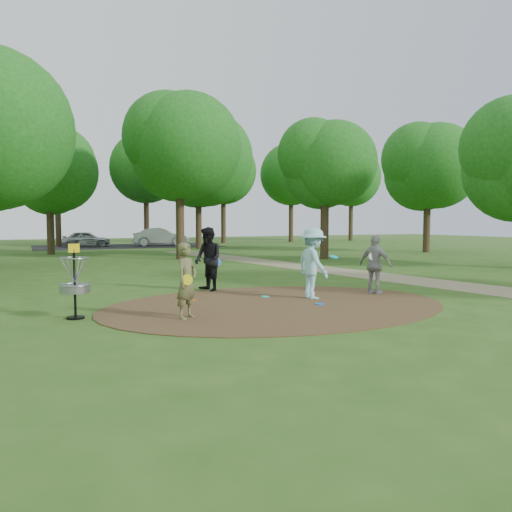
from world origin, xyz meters
name	(u,v)px	position (x,y,z in m)	size (l,w,h in m)	color
ground	(277,305)	(0.00, 0.00, 0.00)	(100.00, 100.00, 0.00)	#2D5119
dirt_clearing	(277,305)	(0.00, 0.00, 0.01)	(8.40, 8.40, 0.02)	#47301C
footpath	(425,282)	(6.50, 2.00, 0.01)	(2.00, 40.00, 0.01)	#8C7A5B
parking_lot	(127,246)	(2.00, 30.00, 0.00)	(14.00, 8.00, 0.01)	black
player_observer_with_disc	(187,281)	(-2.43, -0.68, 0.78)	(0.68, 0.65, 1.56)	brown
player_throwing_with_disc	(313,263)	(1.30, 0.52, 0.92)	(1.07, 1.18, 1.83)	#9ADBE6
player_walking_with_disc	(208,259)	(-0.67, 3.00, 0.92)	(0.85, 1.00, 1.83)	black
player_waiting_with_disc	(375,265)	(3.25, 0.48, 0.82)	(0.73, 1.04, 1.63)	#9D9C9F
disc_ground_cyan	(265,297)	(0.26, 1.19, 0.03)	(0.22, 0.22, 0.02)	#1CE4DC
disc_ground_blue	(320,304)	(0.93, -0.40, 0.03)	(0.22, 0.22, 0.02)	#0E70F2
disc_ground_red	(193,300)	(-1.65, 1.39, 0.03)	(0.22, 0.22, 0.02)	#D84A15
car_left	(87,239)	(-1.06, 30.39, 0.61)	(1.45, 3.60, 1.23)	#ABAEB2
car_right	(161,237)	(4.59, 29.47, 0.73)	(1.54, 4.40, 1.45)	#B1B5B9
disc_golf_basket	(75,276)	(-4.50, 0.30, 0.87)	(0.63, 0.63, 1.54)	black
tree_ring	(204,140)	(1.34, 9.20, 5.31)	(36.78, 46.21, 9.71)	#332316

